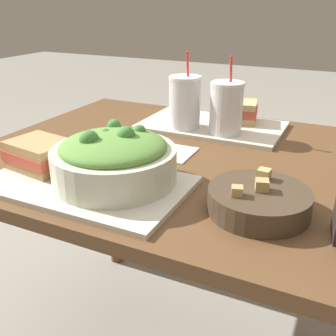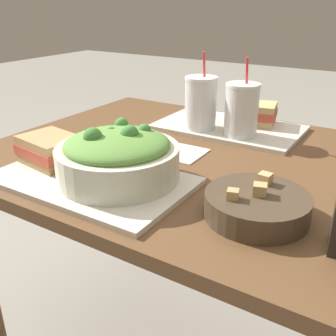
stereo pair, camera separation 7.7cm
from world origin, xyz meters
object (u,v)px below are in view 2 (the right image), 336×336
at_px(soup_bowl, 257,205).
at_px(sandwich_near, 51,149).
at_px(napkin_folded, 172,151).
at_px(baguette_near, 106,148).
at_px(sandwich_far, 253,113).
at_px(drink_cup_red, 241,112).
at_px(drink_cup_dark, 201,105).
at_px(salad_bowl, 118,156).

bearing_deg(soup_bowl, sandwich_near, -176.13).
bearing_deg(napkin_folded, baguette_near, -117.95).
bearing_deg(sandwich_far, baguette_near, -122.80).
height_order(drink_cup_red, napkin_folded, drink_cup_red).
bearing_deg(soup_bowl, napkin_folded, 146.27).
bearing_deg(sandwich_near, drink_cup_red, 63.15).
distance_m(sandwich_far, drink_cup_red, 0.13).
distance_m(baguette_near, drink_cup_dark, 0.35).
distance_m(sandwich_far, napkin_folded, 0.33).
bearing_deg(baguette_near, napkin_folded, -0.89).
relative_size(baguette_near, napkin_folded, 0.79).
xyz_separation_m(soup_bowl, drink_cup_dark, (-0.32, 0.39, 0.06)).
relative_size(salad_bowl, baguette_near, 1.93).
xyz_separation_m(soup_bowl, drink_cup_red, (-0.19, 0.39, 0.06)).
distance_m(salad_bowl, soup_bowl, 0.31).
height_order(sandwich_far, drink_cup_red, drink_cup_red).
distance_m(sandwich_far, drink_cup_dark, 0.18).
bearing_deg(sandwich_far, salad_bowl, -111.81).
xyz_separation_m(baguette_near, sandwich_far, (0.19, 0.47, 0.00)).
xyz_separation_m(salad_bowl, sandwich_near, (-0.19, -0.01, -0.02)).
relative_size(salad_bowl, drink_cup_dark, 1.18).
bearing_deg(sandwich_far, sandwich_near, -129.05).
distance_m(salad_bowl, napkin_folded, 0.23).
xyz_separation_m(sandwich_near, sandwich_far, (0.29, 0.55, 0.00)).
bearing_deg(salad_bowl, baguette_near, 143.76).
distance_m(sandwich_near, baguette_near, 0.13).
bearing_deg(napkin_folded, drink_cup_dark, 94.49).
distance_m(salad_bowl, drink_cup_dark, 0.41).
distance_m(salad_bowl, drink_cup_red, 0.42).
bearing_deg(sandwich_near, soup_bowl, 12.50).
bearing_deg(napkin_folded, sandwich_near, -128.40).
height_order(salad_bowl, baguette_near, salad_bowl).
bearing_deg(baguette_near, soup_bowl, -69.39).
relative_size(drink_cup_dark, drink_cup_red, 1.03).
xyz_separation_m(salad_bowl, drink_cup_red, (0.11, 0.41, 0.02)).
height_order(soup_bowl, baguette_near, baguette_near).
bearing_deg(soup_bowl, drink_cup_dark, 129.46).
relative_size(sandwich_near, sandwich_far, 1.00).
height_order(salad_bowl, napkin_folded, salad_bowl).
bearing_deg(salad_bowl, drink_cup_dark, 92.32).
bearing_deg(sandwich_far, napkin_folded, -119.26).
bearing_deg(baguette_near, drink_cup_red, -2.76).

